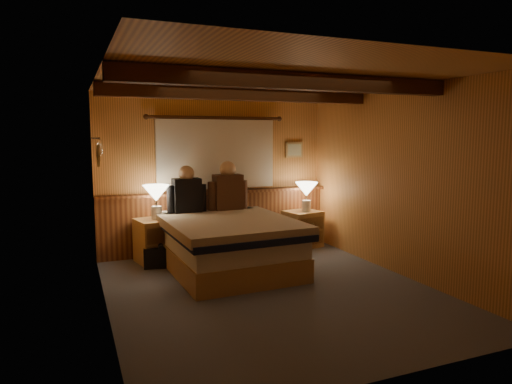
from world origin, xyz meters
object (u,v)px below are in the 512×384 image
nightstand_left (158,240)px  person_left (187,193)px  bed (228,243)px  duffel_bag (161,256)px  person_right (228,190)px  nightstand_right (303,229)px  lamp_left (156,195)px  lamp_right (306,191)px

nightstand_left → person_left: 0.78m
bed → person_left: 1.01m
person_left → duffel_bag: size_ratio=1.41×
bed → person_right: 0.99m
bed → nightstand_left: (-0.79, 0.74, -0.05)m
bed → nightstand_right: 1.72m
person_left → person_right: 0.62m
duffel_bag → person_left: bearing=37.8°
nightstand_right → person_left: size_ratio=0.88×
lamp_left → lamp_right: (2.38, -0.01, -0.05)m
bed → person_right: (0.25, 0.73, 0.63)m
lamp_right → duffel_bag: lamp_right is taller
person_right → duffel_bag: size_ratio=1.50×
duffel_bag → lamp_right: bearing=15.8°
person_left → lamp_left: bearing=175.6°
lamp_right → lamp_left: bearing=179.8°
nightstand_right → nightstand_left: bearing=168.7°
nightstand_right → lamp_left: bearing=168.8°
nightstand_right → lamp_left: lamp_left is taller
person_left → person_right: (0.62, 0.01, 0.02)m
nightstand_left → lamp_right: size_ratio=1.39×
lamp_right → nightstand_right: bearing=133.7°
person_right → duffel_bag: bearing=-167.9°
nightstand_right → person_left: bearing=169.6°
nightstand_left → lamp_left: bearing=-163.9°
lamp_left → duffel_bag: 0.85m
nightstand_right → bed: bearing=-165.4°
nightstand_right → person_right: size_ratio=0.82×
duffel_bag → nightstand_left: bearing=98.1°
bed → person_right: size_ratio=2.81×
bed → duffel_bag: 0.96m
lamp_right → duffel_bag: (-2.37, -0.24, -0.76)m
nightstand_left → nightstand_right: size_ratio=1.07×
person_left → duffel_bag: 0.96m
nightstand_left → lamp_left: 0.65m
nightstand_right → duffel_bag: bearing=174.8°
lamp_right → person_right: (-1.32, -0.00, 0.08)m
nightstand_left → person_right: size_ratio=0.88×
bed → person_left: (-0.37, 0.71, 0.61)m
lamp_left → person_right: bearing=-0.5°
person_left → person_right: person_right is taller
lamp_right → person_right: bearing=-180.0°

